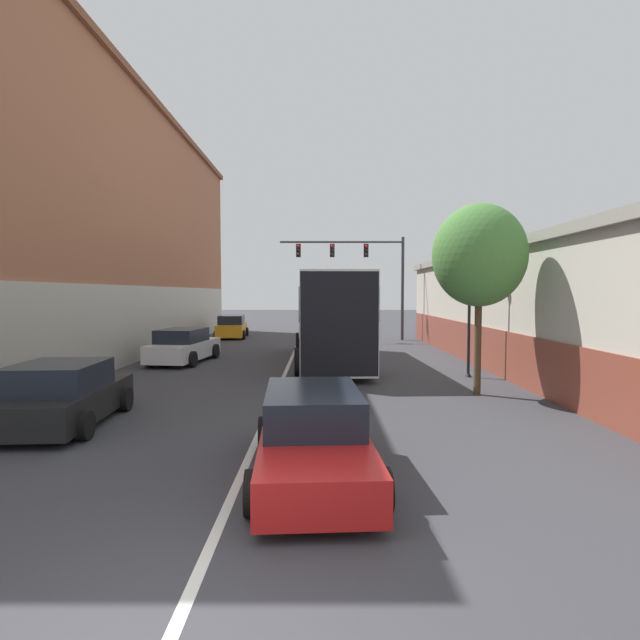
% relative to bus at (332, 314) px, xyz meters
% --- Properties ---
extents(ground_plane, '(160.00, 160.00, 0.00)m').
position_rel_bus_xyz_m(ground_plane, '(-1.66, -16.40, -2.03)').
color(ground_plane, '#38383D').
extents(lane_center_line, '(0.14, 42.42, 0.01)m').
position_rel_bus_xyz_m(lane_center_line, '(-1.66, -1.19, -2.03)').
color(lane_center_line, silver).
rests_on(lane_center_line, ground_plane).
extents(building_left_brick, '(10.36, 29.69, 11.97)m').
position_rel_bus_xyz_m(building_left_brick, '(-13.11, 3.95, 4.07)').
color(building_left_brick, '#A86647').
rests_on(building_left_brick, ground_plane).
extents(building_right_storefront, '(10.14, 27.14, 4.63)m').
position_rel_bus_xyz_m(building_right_storefront, '(10.68, -1.77, 0.41)').
color(building_right_storefront, '#B7B2A3').
rests_on(building_right_storefront, ground_plane).
extents(bus, '(3.14, 10.42, 3.64)m').
position_rel_bus_xyz_m(bus, '(0.00, 0.00, 0.00)').
color(bus, silver).
rests_on(bus, ground_plane).
extents(hatchback_foreground, '(2.11, 4.61, 1.33)m').
position_rel_bus_xyz_m(hatchback_foreground, '(-0.51, -12.65, -1.40)').
color(hatchback_foreground, red).
rests_on(hatchback_foreground, ground_plane).
extents(parked_car_left_near, '(2.35, 4.56, 1.42)m').
position_rel_bus_xyz_m(parked_car_left_near, '(-6.09, 0.17, -1.36)').
color(parked_car_left_near, silver).
rests_on(parked_car_left_near, ground_plane).
extents(parked_car_left_mid, '(2.15, 4.45, 1.45)m').
position_rel_bus_xyz_m(parked_car_left_mid, '(-6.11, 11.60, -1.35)').
color(parked_car_left_mid, orange).
rests_on(parked_car_left_mid, ground_plane).
extents(parked_car_left_far, '(2.27, 4.04, 1.39)m').
position_rel_bus_xyz_m(parked_car_left_far, '(-6.04, -9.76, -1.38)').
color(parked_car_left_far, black).
rests_on(parked_car_left_far, ground_plane).
extents(traffic_signal_gantry, '(7.59, 0.36, 6.29)m').
position_rel_bus_xyz_m(traffic_signal_gantry, '(2.14, 10.01, 2.64)').
color(traffic_signal_gantry, '#333338').
rests_on(traffic_signal_gantry, ground_plane).
extents(street_lamp, '(0.31, 0.31, 4.43)m').
position_rel_bus_xyz_m(street_lamp, '(4.72, -3.47, 0.49)').
color(street_lamp, black).
rests_on(street_lamp, ground_plane).
extents(street_tree_near, '(2.63, 2.37, 5.40)m').
position_rel_bus_xyz_m(street_tree_near, '(4.08, -6.46, 1.91)').
color(street_tree_near, '#4C3823').
rests_on(street_tree_near, ground_plane).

